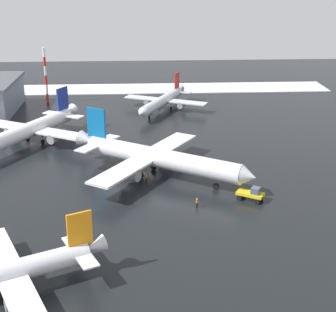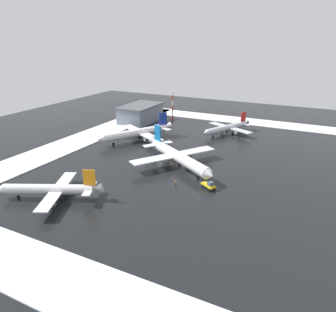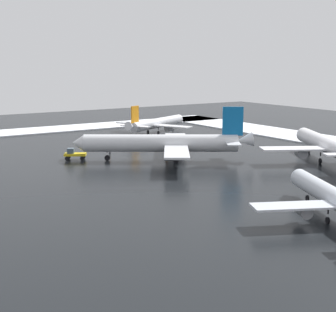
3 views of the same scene
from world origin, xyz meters
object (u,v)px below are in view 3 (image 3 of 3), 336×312
(airplane_far_rear, at_px, (336,199))
(pushback_tug, at_px, (74,154))
(airplane_foreground_jet, at_px, (328,145))
(ground_crew_mid_apron, at_px, (167,153))
(ground_crew_by_nose_gear, at_px, (110,150))
(airplane_distant_tail, at_px, (156,123))
(airplane_parked_starboard, at_px, (165,143))

(airplane_far_rear, distance_m, pushback_tug, 59.98)
(airplane_foreground_jet, height_order, pushback_tug, airplane_foreground_jet)
(ground_crew_mid_apron, relative_size, ground_crew_by_nose_gear, 1.00)
(ground_crew_mid_apron, bearing_deg, airplane_distant_tail, -161.53)
(airplane_foreground_jet, xyz_separation_m, ground_crew_mid_apron, (22.18, 25.95, -2.51))
(pushback_tug, height_order, ground_crew_by_nose_gear, pushback_tug)
(ground_crew_mid_apron, xyz_separation_m, ground_crew_by_nose_gear, (11.12, 8.30, 0.00))
(ground_crew_mid_apron, bearing_deg, airplane_far_rear, 40.88)
(pushback_tug, bearing_deg, ground_crew_by_nose_gear, -134.87)
(pushback_tug, distance_m, ground_crew_mid_apron, 20.06)
(pushback_tug, bearing_deg, airplane_foreground_jet, 176.85)
(airplane_parked_starboard, bearing_deg, airplane_far_rear, 119.45)
(airplane_parked_starboard, distance_m, ground_crew_mid_apron, 4.55)
(airplane_distant_tail, distance_m, ground_crew_mid_apron, 39.09)
(airplane_distant_tail, height_order, ground_crew_mid_apron, airplane_distant_tail)
(airplane_foreground_jet, bearing_deg, pushback_tug, 84.25)
(airplane_foreground_jet, bearing_deg, ground_crew_by_nose_gear, 75.31)
(airplane_foreground_jet, bearing_deg, ground_crew_mid_apron, 78.99)
(airplane_far_rear, distance_m, airplane_foreground_jet, 41.73)
(airplane_foreground_jet, relative_size, ground_crew_mid_apron, 18.89)
(airplane_parked_starboard, distance_m, airplane_distant_tail, 42.56)
(airplane_far_rear, relative_size, ground_crew_mid_apron, 15.90)
(airplane_far_rear, xyz_separation_m, ground_crew_mid_apron, (49.74, -5.38, -1.88))
(airplane_distant_tail, bearing_deg, ground_crew_mid_apron, -144.04)
(airplane_parked_starboard, xyz_separation_m, pushback_tug, (11.67, 15.78, -2.51))
(ground_crew_mid_apron, bearing_deg, ground_crew_by_nose_gear, -96.21)
(airplane_foreground_jet, bearing_deg, airplane_far_rear, 160.84)
(pushback_tug, distance_m, ground_crew_by_nose_gear, 9.95)
(airplane_foreground_jet, bearing_deg, airplane_parked_starboard, 84.96)
(airplane_foreground_jet, distance_m, ground_crew_by_nose_gear, 47.84)
(airplane_parked_starboard, bearing_deg, airplane_distant_tail, -86.09)
(airplane_distant_tail, bearing_deg, airplane_far_rear, -131.43)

